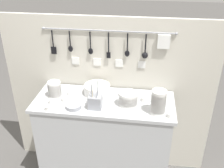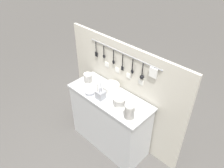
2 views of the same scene
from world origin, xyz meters
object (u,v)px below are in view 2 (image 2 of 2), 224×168
bowl_stack_short_front (88,78)px  cup_back_left (133,123)px  steel_mixing_bowl (90,92)px  cup_by_caddy (82,85)px  plate_stack (111,87)px  bowl_stack_nested_right (129,112)px  bowl_stack_tall_left (119,101)px  cup_edge_near (90,86)px  cup_centre (131,105)px  cup_front_right (77,88)px  cutlery_caddy (101,95)px  cup_mid_row (136,109)px  cup_beside_plates (123,96)px  cup_back_right (96,83)px  cup_front_left (131,100)px

bowl_stack_short_front → cup_back_left: (1.02, -0.18, -0.06)m
steel_mixing_bowl → cup_by_caddy: size_ratio=2.83×
bowl_stack_short_front → plate_stack: bowl_stack_short_front is taller
bowl_stack_nested_right → steel_mixing_bowl: bowl_stack_nested_right is taller
bowl_stack_tall_left → cup_edge_near: size_ratio=3.46×
steel_mixing_bowl → cup_edge_near: 0.15m
cup_by_caddy → cup_edge_near: bearing=28.9°
cup_centre → plate_stack: bearing=170.9°
bowl_stack_tall_left → cup_front_right: bowl_stack_tall_left is taller
plate_stack → cutlery_caddy: (0.03, -0.23, 0.01)m
bowl_stack_short_front → steel_mixing_bowl: size_ratio=1.15×
bowl_stack_nested_right → cup_edge_near: bearing=174.2°
cup_centre → cup_by_caddy: size_ratio=1.00×
bowl_stack_short_front → cup_centre: size_ratio=3.25×
cutlery_caddy → cup_by_caddy: cutlery_caddy is taller
bowl_stack_short_front → cup_centre: 0.81m
cup_mid_row → cup_back_left: size_ratio=1.00×
plate_stack → bowl_stack_short_front: bearing=-164.0°
bowl_stack_tall_left → cup_mid_row: bowl_stack_tall_left is taller
cup_centre → cup_back_left: 0.31m
bowl_stack_tall_left → plate_stack: size_ratio=0.67×
plate_stack → cup_back_left: (0.65, -0.29, -0.03)m
steel_mixing_bowl → cup_back_left: size_ratio=2.83×
cup_beside_plates → cup_by_caddy: same height
bowl_stack_nested_right → cutlery_caddy: bearing=177.7°
bowl_stack_tall_left → cup_back_right: 0.56m
cutlery_caddy → cup_mid_row: cutlery_caddy is taller
bowl_stack_nested_right → bowl_stack_tall_left: bowl_stack_nested_right is taller
plate_stack → cup_beside_plates: 0.23m
cutlery_caddy → steel_mixing_bowl: bearing=-168.6°
plate_stack → cup_front_right: (-0.36, -0.32, -0.03)m
cutlery_caddy → cup_back_right: (-0.28, 0.17, -0.04)m
cup_back_left → cup_front_left: bearing=134.8°
bowl_stack_tall_left → cup_centre: (0.13, 0.09, -0.04)m
cutlery_caddy → cup_beside_plates: bearing=49.1°
cup_by_caddy → cup_edge_near: size_ratio=1.00×
cup_beside_plates → cup_front_left: bearing=0.7°
cup_beside_plates → steel_mixing_bowl: bearing=-145.2°
cup_back_right → cup_mid_row: bearing=-1.6°
bowl_stack_nested_right → plate_stack: bowl_stack_nested_right is taller
steel_mixing_bowl → cutlery_caddy: size_ratio=0.48×
bowl_stack_short_front → cup_mid_row: bearing=1.6°
cutlery_caddy → cup_by_caddy: (-0.39, 0.01, -0.04)m
bowl_stack_tall_left → cup_mid_row: size_ratio=3.46×
bowl_stack_nested_right → cup_front_left: bowl_stack_nested_right is taller
cup_mid_row → cup_beside_plates: (-0.30, 0.08, 0.00)m
bowl_stack_short_front → cup_centre: bowl_stack_short_front is taller
cup_front_left → cup_edge_near: 0.65m
cup_front_left → cup_by_caddy: 0.76m
cup_back_right → cup_centre: bearing=-0.9°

